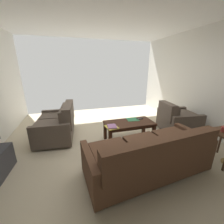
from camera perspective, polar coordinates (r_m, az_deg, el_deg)
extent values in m
cube|color=beige|center=(3.33, 0.90, -13.15)|extent=(5.09, 5.93, 0.01)
cube|color=silver|center=(4.36, 35.41, 9.89)|extent=(0.12, 5.93, 2.69)
cube|color=white|center=(3.01, 1.21, 37.02)|extent=(5.09, 5.93, 0.01)
cylinder|color=black|center=(3.35, 22.61, -13.81)|extent=(0.05, 0.05, 0.06)
cylinder|color=black|center=(2.62, -7.61, -22.20)|extent=(0.05, 0.05, 0.06)
cylinder|color=black|center=(2.99, 32.26, -19.48)|extent=(0.05, 0.05, 0.06)
cylinder|color=black|center=(2.15, -2.08, -33.57)|extent=(0.05, 0.05, 0.06)
cube|color=brown|center=(2.53, 14.27, -18.05)|extent=(1.92, 0.98, 0.38)
cube|color=brown|center=(2.78, 24.97, -9.85)|extent=(0.64, 0.77, 0.10)
cube|color=brown|center=(2.41, 14.44, -13.12)|extent=(0.64, 0.77, 0.10)
cube|color=brown|center=(2.14, 0.32, -16.71)|extent=(0.64, 0.77, 0.10)
cube|color=brown|center=(2.11, 20.65, -14.94)|extent=(1.86, 0.35, 0.42)
cube|color=brown|center=(2.59, 29.39, -9.85)|extent=(0.56, 0.17, 0.29)
cube|color=brown|center=(2.18, 18.70, -13.61)|extent=(0.56, 0.17, 0.29)
cube|color=brown|center=(1.89, 3.40, -18.01)|extent=(0.56, 0.17, 0.29)
cube|color=brown|center=(3.10, 29.50, -11.25)|extent=(0.17, 0.82, 0.54)
cube|color=brown|center=(2.15, -9.09, -22.58)|extent=(0.17, 0.82, 0.54)
cylinder|color=black|center=(4.32, -25.31, -6.84)|extent=(0.05, 0.05, 0.06)
cylinder|color=black|center=(3.58, -28.28, -12.48)|extent=(0.05, 0.05, 0.06)
cylinder|color=black|center=(4.20, -15.98, -6.43)|extent=(0.05, 0.05, 0.06)
cylinder|color=black|center=(3.44, -16.83, -12.25)|extent=(0.05, 0.05, 0.06)
cube|color=brown|center=(3.77, -21.95, -6.40)|extent=(0.90, 1.08, 0.36)
cube|color=brown|center=(3.93, -22.05, -1.82)|extent=(0.76, 0.53, 0.10)
cube|color=brown|center=(3.46, -23.38, -4.61)|extent=(0.76, 0.53, 0.10)
cube|color=brown|center=(3.59, -17.17, -0.64)|extent=(0.26, 1.03, 0.49)
cube|color=brown|center=(3.85, -18.50, 0.44)|extent=(0.16, 0.47, 0.35)
cube|color=brown|center=(3.37, -19.37, -2.11)|extent=(0.16, 0.47, 0.35)
cube|color=brown|center=(4.26, -20.88, -2.49)|extent=(0.82, 0.16, 0.52)
cube|color=brown|center=(3.25, -23.66, -9.25)|extent=(0.82, 0.16, 0.52)
cube|color=#3D2316|center=(3.32, 7.00, -4.47)|extent=(1.15, 0.56, 0.04)
cube|color=#3D2316|center=(3.34, 6.97, -5.18)|extent=(1.06, 0.50, 0.05)
cube|color=#3D2316|center=(3.83, 12.80, -5.52)|extent=(0.07, 0.07, 0.43)
cube|color=#3D2316|center=(3.47, -2.83, -7.62)|extent=(0.07, 0.07, 0.43)
cube|color=#3D2316|center=(3.47, 16.55, -8.42)|extent=(0.07, 0.07, 0.43)
cube|color=#3D2316|center=(3.07, -0.71, -11.28)|extent=(0.07, 0.07, 0.43)
cylinder|color=#472D1C|center=(3.65, 37.76, -9.15)|extent=(0.04, 0.04, 0.57)
cylinder|color=#472D1C|center=(3.32, 33.28, -10.70)|extent=(0.04, 0.04, 0.57)
cylinder|color=black|center=(4.35, 30.80, -7.50)|extent=(0.06, 0.06, 0.06)
cylinder|color=black|center=(4.69, 27.11, -5.15)|extent=(0.06, 0.06, 0.06)
cylinder|color=black|center=(3.93, 22.37, -8.88)|extent=(0.06, 0.06, 0.06)
cylinder|color=black|center=(4.30, 19.07, -6.13)|extent=(0.06, 0.06, 0.06)
cube|color=brown|center=(4.22, 25.35, -4.12)|extent=(0.93, 0.74, 0.38)
cube|color=brown|center=(4.16, 26.02, -1.00)|extent=(0.83, 0.68, 0.10)
cube|color=brown|center=(3.91, 21.57, 0.31)|extent=(0.26, 0.66, 0.44)
cube|color=brown|center=(3.97, 22.93, 0.38)|extent=(0.19, 0.59, 0.30)
cube|color=brown|center=(3.93, 28.49, -5.11)|extent=(0.87, 0.20, 0.54)
cube|color=brown|center=(4.49, 22.85, -1.58)|extent=(0.87, 0.20, 0.54)
cylinder|color=#B23F38|center=(3.22, 38.63, -5.48)|extent=(0.08, 0.08, 0.10)
cube|color=#B23F38|center=(3.18, 38.08, -5.63)|extent=(0.02, 0.01, 0.06)
cube|color=#E0CC4C|center=(3.02, -0.14, -6.13)|extent=(0.28, 0.32, 0.02)
cube|color=#996699|center=(3.00, -0.02, -5.86)|extent=(0.21, 0.24, 0.02)
cube|color=black|center=(3.54, 11.25, -2.72)|extent=(0.16, 0.06, 0.02)
cube|color=#59595B|center=(3.54, 11.26, -2.55)|extent=(0.11, 0.04, 0.00)
cube|color=#337F51|center=(3.49, 8.38, -3.01)|extent=(0.30, 0.25, 0.01)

